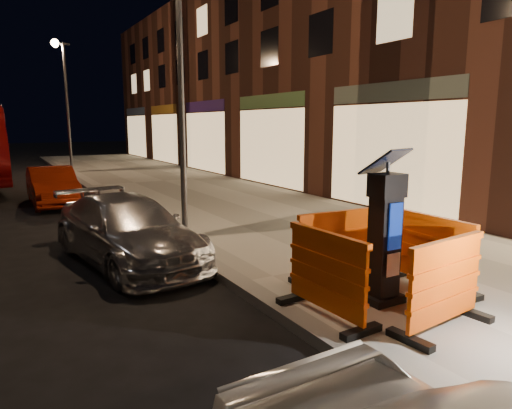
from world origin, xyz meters
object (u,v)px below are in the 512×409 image
parking_kiosk (385,231)px  barrier_back (336,246)px  barrier_kerbside (326,275)px  car_silver (129,262)px  barrier_bldgside (432,253)px  car_red (54,205)px  barrier_front (445,285)px

parking_kiosk → barrier_back: parking_kiosk is taller
barrier_kerbside → car_silver: size_ratio=0.34×
barrier_kerbside → barrier_bldgside: size_ratio=1.00×
car_silver → parking_kiosk: bearing=-68.1°
parking_kiosk → barrier_kerbside: 1.04m
parking_kiosk → barrier_bldgside: bearing=-0.8°
barrier_back → barrier_kerbside: bearing=-132.8°
parking_kiosk → barrier_kerbside: parking_kiosk is taller
car_red → car_silver: bearing=-86.6°
barrier_kerbside → barrier_front: bearing=-137.8°
barrier_front → barrier_kerbside: 1.34m
parking_kiosk → car_silver: parking_kiosk is taller
barrier_front → car_red: bearing=97.3°
parking_kiosk → barrier_front: 1.04m
barrier_back → car_red: barrier_back is taller
barrier_back → barrier_bldgside: bearing=-42.8°
barrier_back → car_silver: barrier_back is taller
parking_kiosk → car_red: bearing=103.4°
parking_kiosk → car_silver: 4.71m
barrier_front → barrier_back: same height
car_red → barrier_bldgside: bearing=-71.6°
barrier_front → parking_kiosk: bearing=84.2°
barrier_kerbside → car_silver: (-1.37, 3.95, -0.68)m
barrier_front → barrier_back: 1.90m
barrier_back → barrier_bldgside: same height
barrier_bldgside → car_red: (-3.74, 11.00, -0.68)m
barrier_bldgside → car_red: barrier_bldgside is taller
barrier_front → car_red: size_ratio=0.38×
barrier_bldgside → parking_kiosk: bearing=91.2°
barrier_back → barrier_kerbside: same height
car_silver → barrier_front: bearing=-73.2°
parking_kiosk → barrier_bldgside: parking_kiosk is taller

